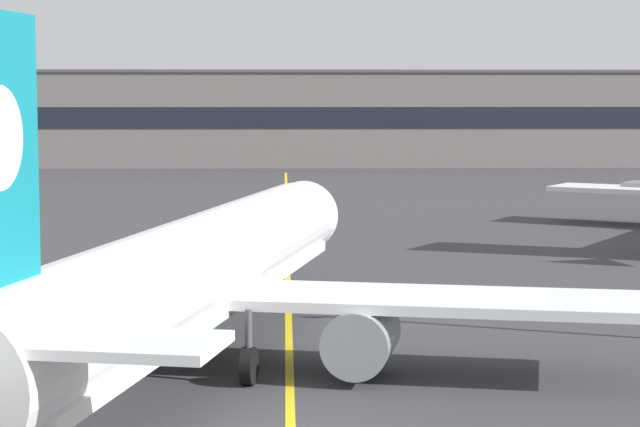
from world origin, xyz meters
name	(u,v)px	position (x,y,z in m)	size (l,w,h in m)	color
taxiway_centreline	(288,282)	(0.00, 30.00, 0.00)	(0.30, 180.00, 0.01)	yellow
airliner_foreground	(189,276)	(-3.53, 9.68, 3.37)	(32.29, 41.15, 11.65)	white
terminal_building	(314,118)	(3.96, 134.82, 6.55)	(150.10, 12.40, 13.08)	slate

